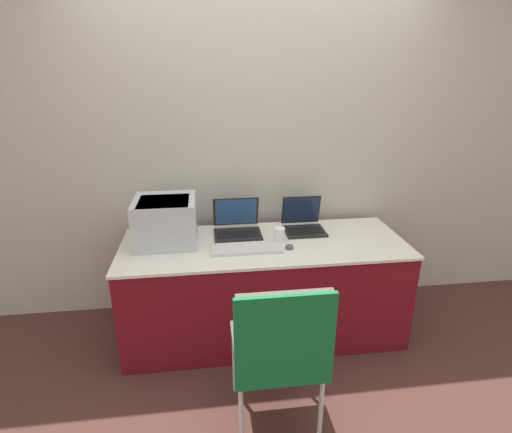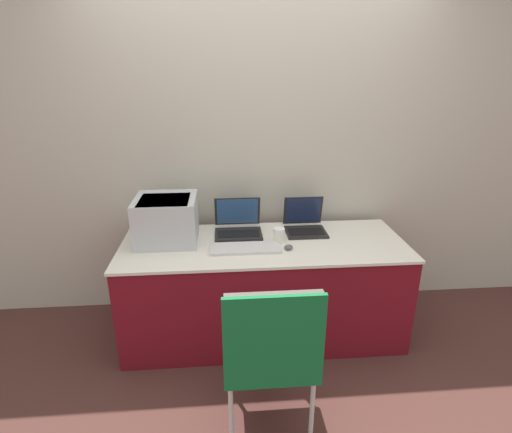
{
  "view_description": "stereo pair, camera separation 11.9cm",
  "coord_description": "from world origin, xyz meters",
  "px_view_note": "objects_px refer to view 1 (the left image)",
  "views": [
    {
      "loc": [
        -0.38,
        -2.14,
        1.86
      ],
      "look_at": [
        -0.05,
        0.4,
        0.9
      ],
      "focal_mm": 28.0,
      "sensor_mm": 36.0,
      "label": 1
    },
    {
      "loc": [
        -0.26,
        -2.15,
        1.86
      ],
      "look_at": [
        -0.05,
        0.4,
        0.9
      ],
      "focal_mm": 28.0,
      "sensor_mm": 36.0,
      "label": 2
    }
  ],
  "objects_px": {
    "external_keyboard": "(246,248)",
    "mouse": "(289,247)",
    "laptop_left": "(237,226)",
    "printer": "(166,219)",
    "coffee_cup": "(279,235)",
    "laptop_right": "(303,223)",
    "chair": "(280,345)"
  },
  "relations": [
    {
      "from": "external_keyboard",
      "to": "mouse",
      "type": "xyz_separation_m",
      "value": [
        0.29,
        -0.02,
        0.01
      ]
    },
    {
      "from": "laptop_left",
      "to": "mouse",
      "type": "bearing_deg",
      "value": -44.87
    },
    {
      "from": "laptop_left",
      "to": "external_keyboard",
      "type": "relative_size",
      "value": 0.72
    },
    {
      "from": "external_keyboard",
      "to": "mouse",
      "type": "relative_size",
      "value": 8.3
    },
    {
      "from": "printer",
      "to": "coffee_cup",
      "type": "height_order",
      "value": "printer"
    },
    {
      "from": "external_keyboard",
      "to": "coffee_cup",
      "type": "height_order",
      "value": "coffee_cup"
    },
    {
      "from": "laptop_right",
      "to": "mouse",
      "type": "bearing_deg",
      "value": -118.36
    },
    {
      "from": "mouse",
      "to": "printer",
      "type": "bearing_deg",
      "value": 164.65
    },
    {
      "from": "external_keyboard",
      "to": "mouse",
      "type": "bearing_deg",
      "value": -4.89
    },
    {
      "from": "laptop_right",
      "to": "mouse",
      "type": "xyz_separation_m",
      "value": [
        -0.17,
        -0.32,
        -0.04
      ]
    },
    {
      "from": "printer",
      "to": "external_keyboard",
      "type": "relative_size",
      "value": 0.88
    },
    {
      "from": "laptop_left",
      "to": "laptop_right",
      "type": "relative_size",
      "value": 1.16
    },
    {
      "from": "laptop_left",
      "to": "laptop_right",
      "type": "bearing_deg",
      "value": -0.49
    },
    {
      "from": "printer",
      "to": "laptop_right",
      "type": "distance_m",
      "value": 1.0
    },
    {
      "from": "printer",
      "to": "laptop_right",
      "type": "xyz_separation_m",
      "value": [
        0.99,
        0.09,
        -0.11
      ]
    },
    {
      "from": "laptop_left",
      "to": "chair",
      "type": "bearing_deg",
      "value": -84.28
    },
    {
      "from": "external_keyboard",
      "to": "chair",
      "type": "xyz_separation_m",
      "value": [
        0.08,
        -0.81,
        -0.15
      ]
    },
    {
      "from": "mouse",
      "to": "chair",
      "type": "bearing_deg",
      "value": -104.94
    },
    {
      "from": "external_keyboard",
      "to": "coffee_cup",
      "type": "xyz_separation_m",
      "value": [
        0.24,
        0.09,
        0.04
      ]
    },
    {
      "from": "chair",
      "to": "printer",
      "type": "bearing_deg",
      "value": 120.86
    },
    {
      "from": "coffee_cup",
      "to": "laptop_left",
      "type": "bearing_deg",
      "value": 142.84
    },
    {
      "from": "mouse",
      "to": "external_keyboard",
      "type": "bearing_deg",
      "value": 175.11
    },
    {
      "from": "coffee_cup",
      "to": "chair",
      "type": "relative_size",
      "value": 0.12
    },
    {
      "from": "coffee_cup",
      "to": "mouse",
      "type": "relative_size",
      "value": 1.91
    },
    {
      "from": "external_keyboard",
      "to": "printer",
      "type": "bearing_deg",
      "value": 159.36
    },
    {
      "from": "laptop_right",
      "to": "chair",
      "type": "bearing_deg",
      "value": -109.03
    },
    {
      "from": "coffee_cup",
      "to": "mouse",
      "type": "bearing_deg",
      "value": -66.36
    },
    {
      "from": "printer",
      "to": "laptop_left",
      "type": "relative_size",
      "value": 1.22
    },
    {
      "from": "laptop_right",
      "to": "printer",
      "type": "bearing_deg",
      "value": -174.66
    },
    {
      "from": "coffee_cup",
      "to": "chair",
      "type": "height_order",
      "value": "chair"
    },
    {
      "from": "laptop_left",
      "to": "chair",
      "type": "xyz_separation_m",
      "value": [
        0.11,
        -1.11,
        -0.19
      ]
    },
    {
      "from": "printer",
      "to": "laptop_left",
      "type": "height_order",
      "value": "printer"
    }
  ]
}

